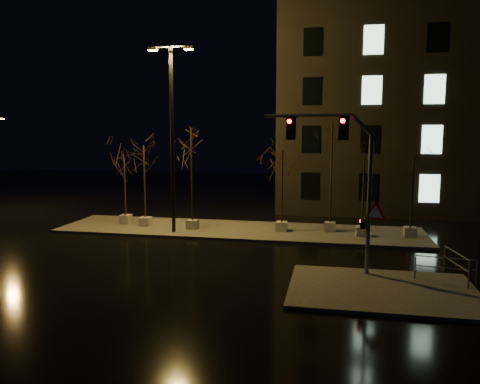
# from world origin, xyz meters

# --- Properties ---
(ground) EXTENTS (90.00, 90.00, 0.00)m
(ground) POSITION_xyz_m (0.00, 0.00, 0.00)
(ground) COLOR black
(ground) RESTS_ON ground
(median) EXTENTS (22.00, 5.00, 0.15)m
(median) POSITION_xyz_m (0.00, 6.00, 0.07)
(median) COLOR #3F3D38
(median) RESTS_ON ground
(sidewalk_corner) EXTENTS (7.00, 5.00, 0.15)m
(sidewalk_corner) POSITION_xyz_m (7.50, -3.50, 0.07)
(sidewalk_corner) COLOR #3F3D38
(sidewalk_corner) RESTS_ON ground
(building) EXTENTS (25.00, 12.00, 15.00)m
(building) POSITION_xyz_m (14.00, 18.00, 7.50)
(building) COLOR black
(building) RESTS_ON ground
(tree_0) EXTENTS (1.80, 1.80, 4.30)m
(tree_0) POSITION_xyz_m (-7.50, 6.38, 3.42)
(tree_0) COLOR #A7A49C
(tree_0) RESTS_ON median
(tree_1) EXTENTS (1.80, 1.80, 5.18)m
(tree_1) POSITION_xyz_m (-5.93, 5.84, 4.08)
(tree_1) COLOR #A7A49C
(tree_1) RESTS_ON median
(tree_2) EXTENTS (1.80, 1.80, 6.25)m
(tree_2) POSITION_xyz_m (-2.76, 5.53, 4.89)
(tree_2) COLOR #A7A49C
(tree_2) RESTS_ON median
(tree_3) EXTENTS (1.80, 1.80, 4.90)m
(tree_3) POSITION_xyz_m (2.62, 6.06, 3.87)
(tree_3) COLOR #A7A49C
(tree_3) RESTS_ON median
(tree_4) EXTENTS (1.80, 1.80, 6.39)m
(tree_4) POSITION_xyz_m (5.46, 6.48, 5.00)
(tree_4) COLOR #A7A49C
(tree_4) RESTS_ON median
(tree_5) EXTENTS (1.80, 1.80, 4.84)m
(tree_5) POSITION_xyz_m (7.25, 5.51, 3.83)
(tree_5) COLOR #A7A49C
(tree_5) RESTS_ON median
(tree_6) EXTENTS (1.80, 1.80, 4.67)m
(tree_6) POSITION_xyz_m (9.91, 5.86, 3.70)
(tree_6) COLOR #A7A49C
(tree_6) RESTS_ON median
(traffic_signal_mast) EXTENTS (5.28, 1.45, 6.64)m
(traffic_signal_mast) POSITION_xyz_m (5.99, -1.45, 4.51)
(traffic_signal_mast) COLOR slate
(traffic_signal_mast) RESTS_ON sidewalk_corner
(streetlight_main) EXTENTS (2.66, 0.30, 10.69)m
(streetlight_main) POSITION_xyz_m (-3.60, 4.51, 6.32)
(streetlight_main) COLOR black
(streetlight_main) RESTS_ON median
(guard_rail_a) EXTENTS (2.27, 0.33, 0.98)m
(guard_rail_a) POSITION_xyz_m (10.00, -2.19, 0.79)
(guard_rail_a) COLOR slate
(guard_rail_a) RESTS_ON sidewalk_corner
(guard_rail_b) EXTENTS (0.45, 2.27, 1.09)m
(guard_rail_b) POSITION_xyz_m (10.50, -1.72, 0.85)
(guard_rail_b) COLOR slate
(guard_rail_b) RESTS_ON sidewalk_corner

